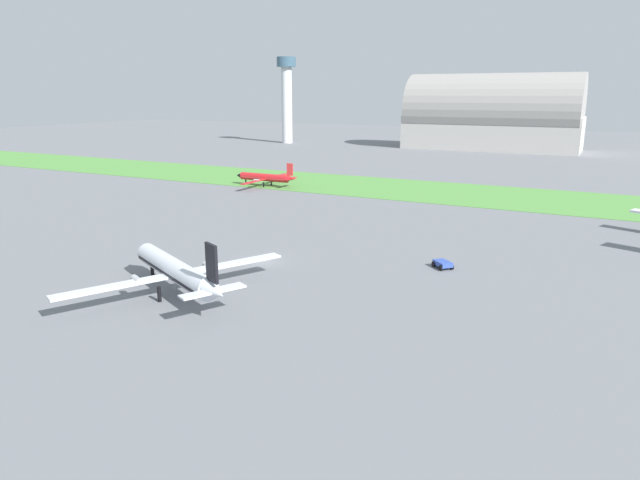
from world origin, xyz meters
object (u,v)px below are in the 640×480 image
Objects in this scene: airplane_foreground_turboprop at (176,271)px; airplane_taxiing_turboprop at (265,177)px; control_tower at (287,93)px; baggage_cart_near_gate at (443,264)px.

airplane_taxiing_turboprop is at bearing -38.43° from airplane_foreground_turboprop.
control_tower is at bearing -62.32° from airplane_taxiing_turboprop.
airplane_foreground_turboprop is at bearing -63.06° from control_tower.
control_tower is (-108.78, 147.32, 20.34)m from baggage_cart_near_gate.
airplane_taxiing_turboprop is 6.42× the size of baggage_cart_near_gate.
control_tower is at bearing -36.72° from airplane_foreground_turboprop.
control_tower is (-86.30, 169.83, 18.15)m from airplane_foreground_turboprop.
baggage_cart_near_gate is at bearing -53.56° from control_tower.
baggage_cart_near_gate is at bearing -108.63° from airplane_foreground_turboprop.
control_tower is at bearing 169.22° from baggage_cart_near_gate.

